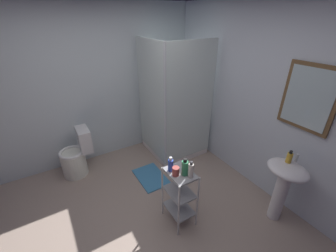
{
  "coord_description": "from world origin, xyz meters",
  "views": [
    {
      "loc": [
        1.65,
        -0.63,
        2.3
      ],
      "look_at": [
        -0.49,
        0.66,
        1.01
      ],
      "focal_mm": 23.1,
      "sensor_mm": 36.0,
      "label": 1
    }
  ],
  "objects_px": {
    "shower_stall": "(172,130)",
    "pedestal_sink": "(284,181)",
    "shampoo_bottle_blue": "(171,165)",
    "bath_mat": "(151,177)",
    "toilet": "(77,157)",
    "rinse_cup": "(176,171)",
    "hand_soap_bottle": "(289,157)",
    "body_wash_bottle_green": "(185,168)",
    "lotion_bottle_white": "(191,170)",
    "storage_cart": "(180,193)"
  },
  "relations": [
    {
      "from": "shower_stall",
      "to": "shampoo_bottle_blue",
      "type": "xyz_separation_m",
      "value": [
        1.22,
        -0.79,
        0.35
      ]
    },
    {
      "from": "lotion_bottle_white",
      "to": "bath_mat",
      "type": "xyz_separation_m",
      "value": [
        -1.0,
        0.0,
        -0.82
      ]
    },
    {
      "from": "shampoo_bottle_blue",
      "to": "body_wash_bottle_green",
      "type": "bearing_deg",
      "value": 34.77
    },
    {
      "from": "pedestal_sink",
      "to": "toilet",
      "type": "relative_size",
      "value": 1.07
    },
    {
      "from": "pedestal_sink",
      "to": "rinse_cup",
      "type": "relative_size",
      "value": 8.04
    },
    {
      "from": "pedestal_sink",
      "to": "bath_mat",
      "type": "distance_m",
      "value": 1.87
    },
    {
      "from": "shampoo_bottle_blue",
      "to": "bath_mat",
      "type": "height_order",
      "value": "shampoo_bottle_blue"
    },
    {
      "from": "lotion_bottle_white",
      "to": "rinse_cup",
      "type": "height_order",
      "value": "lotion_bottle_white"
    },
    {
      "from": "hand_soap_bottle",
      "to": "body_wash_bottle_green",
      "type": "height_order",
      "value": "hand_soap_bottle"
    },
    {
      "from": "shower_stall",
      "to": "shampoo_bottle_blue",
      "type": "height_order",
      "value": "shower_stall"
    },
    {
      "from": "pedestal_sink",
      "to": "toilet",
      "type": "distance_m",
      "value": 2.93
    },
    {
      "from": "storage_cart",
      "to": "bath_mat",
      "type": "distance_m",
      "value": 0.98
    },
    {
      "from": "shower_stall",
      "to": "lotion_bottle_white",
      "type": "relative_size",
      "value": 9.86
    },
    {
      "from": "storage_cart",
      "to": "bath_mat",
      "type": "xyz_separation_m",
      "value": [
        -0.88,
        0.05,
        -0.43
      ]
    },
    {
      "from": "toilet",
      "to": "bath_mat",
      "type": "relative_size",
      "value": 1.27
    },
    {
      "from": "hand_soap_bottle",
      "to": "shampoo_bottle_blue",
      "type": "xyz_separation_m",
      "value": [
        -0.64,
        -1.17,
        -0.06
      ]
    },
    {
      "from": "hand_soap_bottle",
      "to": "body_wash_bottle_green",
      "type": "distance_m",
      "value": 1.19
    },
    {
      "from": "hand_soap_bottle",
      "to": "shampoo_bottle_blue",
      "type": "height_order",
      "value": "hand_soap_bottle"
    },
    {
      "from": "bath_mat",
      "to": "pedestal_sink",
      "type": "bearing_deg",
      "value": 34.47
    },
    {
      "from": "hand_soap_bottle",
      "to": "body_wash_bottle_green",
      "type": "xyz_separation_m",
      "value": [
        -0.5,
        -1.08,
        -0.04
      ]
    },
    {
      "from": "lotion_bottle_white",
      "to": "body_wash_bottle_green",
      "type": "bearing_deg",
      "value": -155.53
    },
    {
      "from": "storage_cart",
      "to": "hand_soap_bottle",
      "type": "relative_size",
      "value": 4.88
    },
    {
      "from": "bath_mat",
      "to": "body_wash_bottle_green",
      "type": "bearing_deg",
      "value": -1.92
    },
    {
      "from": "hand_soap_bottle",
      "to": "toilet",
      "type": "bearing_deg",
      "value": -137.11
    },
    {
      "from": "pedestal_sink",
      "to": "shampoo_bottle_blue",
      "type": "distance_m",
      "value": 1.34
    },
    {
      "from": "body_wash_bottle_green",
      "to": "bath_mat",
      "type": "relative_size",
      "value": 0.35
    },
    {
      "from": "shampoo_bottle_blue",
      "to": "bath_mat",
      "type": "distance_m",
      "value": 1.14
    },
    {
      "from": "body_wash_bottle_green",
      "to": "shampoo_bottle_blue",
      "type": "bearing_deg",
      "value": -145.23
    },
    {
      "from": "shower_stall",
      "to": "toilet",
      "type": "relative_size",
      "value": 2.63
    },
    {
      "from": "toilet",
      "to": "shower_stall",
      "type": "bearing_deg",
      "value": 80.18
    },
    {
      "from": "shower_stall",
      "to": "pedestal_sink",
      "type": "bearing_deg",
      "value": 10.21
    },
    {
      "from": "shower_stall",
      "to": "shampoo_bottle_blue",
      "type": "distance_m",
      "value": 1.5
    },
    {
      "from": "pedestal_sink",
      "to": "rinse_cup",
      "type": "height_order",
      "value": "rinse_cup"
    },
    {
      "from": "storage_cart",
      "to": "hand_soap_bottle",
      "type": "height_order",
      "value": "hand_soap_bottle"
    },
    {
      "from": "lotion_bottle_white",
      "to": "shampoo_bottle_blue",
      "type": "distance_m",
      "value": 0.24
    },
    {
      "from": "shower_stall",
      "to": "bath_mat",
      "type": "bearing_deg",
      "value": -57.18
    },
    {
      "from": "bath_mat",
      "to": "toilet",
      "type": "bearing_deg",
      "value": -127.03
    },
    {
      "from": "shower_stall",
      "to": "pedestal_sink",
      "type": "xyz_separation_m",
      "value": [
        1.9,
        0.34,
        0.12
      ]
    },
    {
      "from": "shower_stall",
      "to": "hand_soap_bottle",
      "type": "height_order",
      "value": "shower_stall"
    },
    {
      "from": "body_wash_bottle_green",
      "to": "bath_mat",
      "type": "bearing_deg",
      "value": 178.08
    },
    {
      "from": "hand_soap_bottle",
      "to": "lotion_bottle_white",
      "type": "height_order",
      "value": "hand_soap_bottle"
    },
    {
      "from": "hand_soap_bottle",
      "to": "pedestal_sink",
      "type": "bearing_deg",
      "value": -43.91
    },
    {
      "from": "shampoo_bottle_blue",
      "to": "body_wash_bottle_green",
      "type": "distance_m",
      "value": 0.17
    },
    {
      "from": "rinse_cup",
      "to": "pedestal_sink",
      "type": "bearing_deg",
      "value": 62.67
    },
    {
      "from": "storage_cart",
      "to": "lotion_bottle_white",
      "type": "relative_size",
      "value": 3.65
    },
    {
      "from": "rinse_cup",
      "to": "toilet",
      "type": "bearing_deg",
      "value": -152.79
    },
    {
      "from": "toilet",
      "to": "storage_cart",
      "type": "relative_size",
      "value": 1.03
    },
    {
      "from": "lotion_bottle_white",
      "to": "rinse_cup",
      "type": "xyz_separation_m",
      "value": [
        -0.11,
        -0.12,
        -0.04
      ]
    },
    {
      "from": "toilet",
      "to": "rinse_cup",
      "type": "xyz_separation_m",
      "value": [
        1.59,
        0.82,
        0.48
      ]
    },
    {
      "from": "toilet",
      "to": "lotion_bottle_white",
      "type": "xyz_separation_m",
      "value": [
        1.7,
        0.94,
        0.52
      ]
    }
  ]
}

